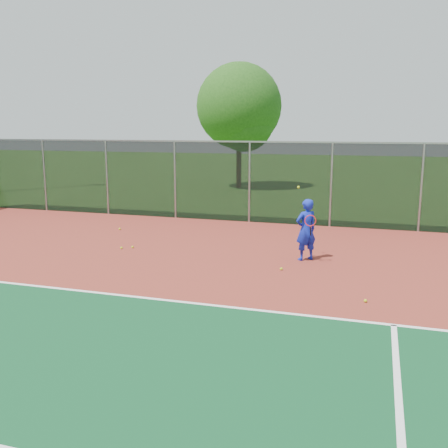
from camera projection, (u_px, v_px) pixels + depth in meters
name	position (u px, v px, depth m)	size (l,w,h in m)	color
ground	(244.00, 392.00, 6.77)	(120.00, 120.00, 0.00)	#2F621C
court_apron	(274.00, 334.00, 8.65)	(30.00, 20.00, 0.02)	maroon
fence_back	(331.00, 184.00, 17.73)	(30.00, 0.06, 3.03)	black
tennis_player	(306.00, 230.00, 13.31)	(0.72, 0.76, 1.99)	#1224B0
practice_ball_0	(120.00, 229.00, 17.38)	(0.07, 0.07, 0.07)	#B2CC17
practice_ball_1	(121.00, 248.00, 14.66)	(0.07, 0.07, 0.07)	#B2CC17
practice_ball_3	(133.00, 247.00, 14.76)	(0.07, 0.07, 0.07)	#B2CC17
practice_ball_4	(365.00, 301.00, 10.19)	(0.07, 0.07, 0.07)	#B2CC17
practice_ball_5	(281.00, 269.00, 12.48)	(0.07, 0.07, 0.07)	#B2CC17
tree_back_left	(240.00, 110.00, 28.54)	(4.90, 4.90, 7.19)	#392514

